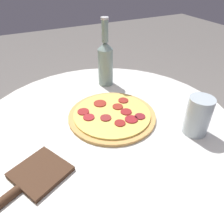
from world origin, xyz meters
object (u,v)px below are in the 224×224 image
Objects in this scene: pizza at (112,115)px; beer_bottle at (105,61)px; drinking_glass at (198,116)px; pizza_paddle at (27,182)px.

beer_bottle is at bearing -20.27° from pizza.
beer_bottle is at bearing 14.86° from drinking_glass.
drinking_glass is at bearing -133.45° from pizza.
beer_bottle is 2.21× the size of drinking_glass.
pizza_paddle is 2.22× the size of drinking_glass.
beer_bottle reaches higher than pizza.
pizza is 0.26m from beer_bottle.
drinking_glass is (-0.03, -0.49, 0.05)m from pizza_paddle.
drinking_glass is (-0.40, -0.11, -0.04)m from beer_bottle.
pizza is 1.09× the size of pizza_paddle.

